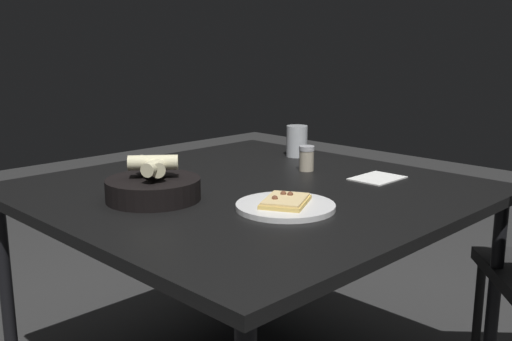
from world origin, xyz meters
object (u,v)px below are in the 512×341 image
dining_table (250,202)px  beer_glass (297,143)px  pizza_plate (285,205)px  bread_basket (153,186)px  pepper_shaker (306,160)px

dining_table → beer_glass: bearing=-155.1°
pizza_plate → bread_basket: (0.19, -0.31, 0.03)m
pizza_plate → pepper_shaker: size_ratio=3.09×
pepper_shaker → pizza_plate: bearing=33.6°
dining_table → bread_basket: bearing=-14.9°
bread_basket → pepper_shaker: (-0.57, 0.05, -0.00)m
pizza_plate → bread_basket: 0.37m
dining_table → pepper_shaker: bearing=-175.4°
pizza_plate → bread_basket: size_ratio=1.00×
dining_table → pizza_plate: 0.26m
beer_glass → pepper_shaker: size_ratio=1.39×
bread_basket → beer_glass: 0.75m
pepper_shaker → bread_basket: bearing=-5.5°
beer_glass → bread_basket: bearing=10.0°
dining_table → pizza_plate: pizza_plate is taller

